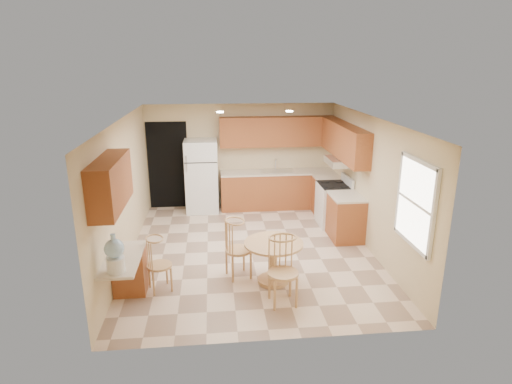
{
  "coord_description": "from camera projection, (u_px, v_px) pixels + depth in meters",
  "views": [
    {
      "loc": [
        -0.67,
        -7.43,
        3.47
      ],
      "look_at": [
        0.13,
        0.3,
        1.07
      ],
      "focal_mm": 30.0,
      "sensor_mm": 36.0,
      "label": 1
    }
  ],
  "objects": [
    {
      "name": "sink",
      "position": [
        277.0,
        171.0,
        10.3
      ],
      "size": [
        0.78,
        0.44,
        0.01
      ],
      "primitive_type": "cube",
      "color": "silver",
      "rests_on": "counter_back"
    },
    {
      "name": "stove",
      "position": [
        334.0,
        204.0,
        9.32
      ],
      "size": [
        0.65,
        0.76,
        1.09
      ],
      "color": "white",
      "rests_on": "floor"
    },
    {
      "name": "range_hood",
      "position": [
        340.0,
        161.0,
        9.05
      ],
      "size": [
        0.5,
        0.76,
        0.14
      ],
      "primitive_type": "cube",
      "color": "silver",
      "rests_on": "upper_cab_right"
    },
    {
      "name": "wall_right",
      "position": [
        370.0,
        184.0,
        8.0
      ],
      "size": [
        0.02,
        5.5,
        2.5
      ],
      "primitive_type": "cube",
      "color": "beige",
      "rests_on": "floor"
    },
    {
      "name": "upper_cab_left",
      "position": [
        111.0,
        183.0,
        5.88
      ],
      "size": [
        0.33,
        1.4,
        0.7
      ],
      "primitive_type": "cube",
      "color": "#A05328",
      "rests_on": "wall_left"
    },
    {
      "name": "desk_top",
      "position": [
        123.0,
        259.0,
        6.12
      ],
      "size": [
        0.5,
        1.2,
        0.04
      ],
      "primitive_type": "cube",
      "color": "beige",
      "rests_on": "desk_pedestal"
    },
    {
      "name": "ceiling",
      "position": [
        251.0,
        119.0,
        7.41
      ],
      "size": [
        4.5,
        5.5,
        0.02
      ],
      "primitive_type": "cube",
      "color": "white",
      "rests_on": "wall_back"
    },
    {
      "name": "upper_cab_right",
      "position": [
        344.0,
        141.0,
        8.96
      ],
      "size": [
        0.33,
        2.42,
        0.7
      ],
      "primitive_type": "cube",
      "color": "#A05328",
      "rests_on": "wall_right"
    },
    {
      "name": "wall_back",
      "position": [
        241.0,
        156.0,
        10.4
      ],
      "size": [
        4.5,
        0.02,
        2.5
      ],
      "primitive_type": "cube",
      "color": "beige",
      "rests_on": "floor"
    },
    {
      "name": "dining_table",
      "position": [
        273.0,
        256.0,
        6.87
      ],
      "size": [
        0.95,
        0.95,
        0.7
      ],
      "rotation": [
        0.0,
        0.0,
        0.18
      ],
      "color": "tan",
      "rests_on": "floor"
    },
    {
      "name": "can_light_b",
      "position": [
        289.0,
        111.0,
        8.65
      ],
      "size": [
        0.14,
        0.14,
        0.02
      ],
      "primitive_type": "cylinder",
      "color": "white",
      "rests_on": "ceiling"
    },
    {
      "name": "doorway",
      "position": [
        168.0,
        166.0,
        10.27
      ],
      "size": [
        0.9,
        0.02,
        2.1
      ],
      "primitive_type": "cube",
      "color": "black",
      "rests_on": "floor"
    },
    {
      "name": "counter_right_a",
      "position": [
        328.0,
        177.0,
        9.84
      ],
      "size": [
        0.63,
        0.59,
        0.04
      ],
      "primitive_type": "cube",
      "color": "beige",
      "rests_on": "base_cab_right_a"
    },
    {
      "name": "chair_table_b",
      "position": [
        284.0,
        268.0,
        6.11
      ],
      "size": [
        0.46,
        0.46,
        1.03
      ],
      "rotation": [
        0.0,
        0.0,
        3.25
      ],
      "color": "tan",
      "rests_on": "floor"
    },
    {
      "name": "upper_cab_back",
      "position": [
        277.0,
        132.0,
        10.15
      ],
      "size": [
        2.75,
        0.33,
        0.7
      ],
      "primitive_type": "cube",
      "color": "#A05328",
      "rests_on": "wall_back"
    },
    {
      "name": "wall_left",
      "position": [
        124.0,
        191.0,
        7.56
      ],
      "size": [
        0.02,
        5.5,
        2.5
      ],
      "primitive_type": "cube",
      "color": "beige",
      "rests_on": "floor"
    },
    {
      "name": "wall_front",
      "position": [
        271.0,
        252.0,
        5.17
      ],
      "size": [
        4.5,
        0.02,
        2.5
      ],
      "primitive_type": "cube",
      "color": "beige",
      "rests_on": "floor"
    },
    {
      "name": "chair_desk",
      "position": [
        158.0,
        261.0,
        6.53
      ],
      "size": [
        0.39,
        0.5,
        0.88
      ],
      "rotation": [
        0.0,
        0.0,
        -1.22
      ],
      "color": "tan",
      "rests_on": "floor"
    },
    {
      "name": "counter_back",
      "position": [
        278.0,
        172.0,
        10.3
      ],
      "size": [
        2.75,
        0.63,
        0.04
      ],
      "primitive_type": "cube",
      "color": "beige",
      "rests_on": "base_cab_back"
    },
    {
      "name": "chair_table_a",
      "position": [
        239.0,
        245.0,
        6.92
      ],
      "size": [
        0.44,
        0.57,
        1.0
      ],
      "rotation": [
        0.0,
        0.0,
        -1.28
      ],
      "color": "tan",
      "rests_on": "floor"
    },
    {
      "name": "desk_pedestal",
      "position": [
        130.0,
        271.0,
        6.6
      ],
      "size": [
        0.48,
        0.42,
        0.72
      ],
      "primitive_type": "cube",
      "color": "#A05328",
      "rests_on": "floor"
    },
    {
      "name": "can_light_a",
      "position": [
        220.0,
        112.0,
        8.51
      ],
      "size": [
        0.14,
        0.14,
        0.02
      ],
      "primitive_type": "cylinder",
      "color": "white",
      "rests_on": "ceiling"
    },
    {
      "name": "water_crock",
      "position": [
        115.0,
        255.0,
        5.64
      ],
      "size": [
        0.26,
        0.26,
        0.54
      ],
      "color": "white",
      "rests_on": "desk_top"
    },
    {
      "name": "base_cab_back",
      "position": [
        277.0,
        190.0,
        10.44
      ],
      "size": [
        2.75,
        0.6,
        0.87
      ],
      "primitive_type": "cube",
      "color": "#A05328",
      "rests_on": "floor"
    },
    {
      "name": "window",
      "position": [
        416.0,
        203.0,
        6.17
      ],
      "size": [
        0.06,
        1.12,
        1.3
      ],
      "color": "white",
      "rests_on": "wall_right"
    },
    {
      "name": "floor",
      "position": [
        251.0,
        250.0,
        8.15
      ],
      "size": [
        5.5,
        5.5,
        0.0
      ],
      "primitive_type": "plane",
      "color": "beige",
      "rests_on": "ground"
    },
    {
      "name": "base_cab_right_a",
      "position": [
        327.0,
        196.0,
        9.98
      ],
      "size": [
        0.6,
        0.59,
        0.87
      ],
      "primitive_type": "cube",
      "color": "#A05328",
      "rests_on": "floor"
    },
    {
      "name": "counter_right_b",
      "position": [
        347.0,
        196.0,
        8.46
      ],
      "size": [
        0.63,
        0.8,
        0.04
      ],
      "primitive_type": "cube",
      "color": "beige",
      "rests_on": "base_cab_right_b"
    },
    {
      "name": "base_cab_right_b",
      "position": [
        346.0,
        218.0,
        8.6
      ],
      "size": [
        0.6,
        0.8,
        0.87
      ],
      "primitive_type": "cube",
      "color": "#A05328",
      "rests_on": "floor"
    },
    {
      "name": "refrigerator",
      "position": [
        202.0,
        176.0,
        10.09
      ],
      "size": [
        0.76,
        0.74,
        1.71
      ],
      "color": "white",
      "rests_on": "floor"
    }
  ]
}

